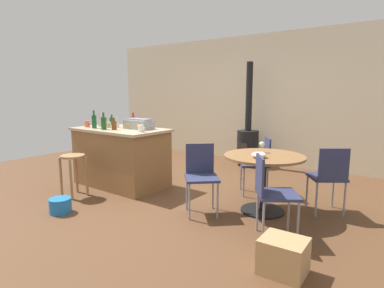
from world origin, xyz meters
The scene contains 26 objects.
ground_plane centered at (0.00, 0.00, 0.00)m, with size 8.80×8.80×0.00m, color brown.
back_wall centered at (0.00, 2.91, 1.35)m, with size 8.00×0.10×2.70m, color beige.
kitchen_island centered at (-0.95, -0.10, 0.47)m, with size 1.53×0.87×0.93m.
wooden_stool centered at (-1.06, -0.89, 0.45)m, with size 0.34×0.34×0.61m.
dining_table centered at (1.41, 0.18, 0.56)m, with size 1.00×1.00×0.73m.
folding_chair_near centered at (2.09, 0.58, 0.50)m, with size 0.56×0.56×0.86m.
folding_chair_far centered at (1.05, 0.83, 0.50)m, with size 0.56×0.56×0.85m.
folding_chair_left centered at (0.78, -0.30, 0.51)m, with size 0.57×0.57×0.86m.
folding_chair_right centered at (1.78, -0.47, 0.52)m, with size 0.56×0.56×0.87m.
wood_stove centered at (0.06, 2.40, 0.52)m, with size 0.44×0.45×2.10m.
toolbox centered at (-0.65, 0.04, 1.01)m, with size 0.46×0.27×0.16m.
bottle_0 centered at (-1.04, -0.34, 1.04)m, with size 0.08×0.08×0.27m.
bottle_1 centered at (-0.88, -0.27, 1.00)m, with size 0.07×0.07×0.18m.
bottle_2 centered at (-0.93, 0.18, 1.02)m, with size 0.07×0.07×0.24m.
bottle_3 centered at (-1.44, -0.10, 1.05)m, with size 0.07×0.07×0.31m.
bottle_4 centered at (-1.42, 0.13, 1.00)m, with size 0.08×0.08×0.19m.
bottle_5 centered at (-1.30, -0.32, 1.04)m, with size 0.07×0.07×0.29m.
bottle_6 centered at (-1.08, -0.03, 1.00)m, with size 0.06×0.06×0.18m.
cup_0 centered at (-0.33, -0.22, 0.98)m, with size 0.12×0.08×0.10m.
cup_1 centered at (-1.57, 0.09, 0.99)m, with size 0.12×0.08×0.11m.
cup_2 centered at (-1.55, -0.28, 0.99)m, with size 0.12×0.08×0.11m.
cup_3 centered at (-1.21, -0.12, 0.98)m, with size 0.13×0.09×0.09m.
wine_glass centered at (1.31, 0.33, 0.84)m, with size 0.07×0.07×0.14m.
serving_bowl centered at (1.42, 0.00, 0.77)m, with size 0.18×0.18×0.07m, color white.
cardboard_box centered at (2.14, -1.01, 0.15)m, with size 0.37×0.32×0.30m, color tan.
plastic_bucket centered at (-0.63, -1.38, 0.09)m, with size 0.27×0.27×0.19m, color blue.
Camera 1 is at (3.01, -3.46, 1.52)m, focal length 29.75 mm.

